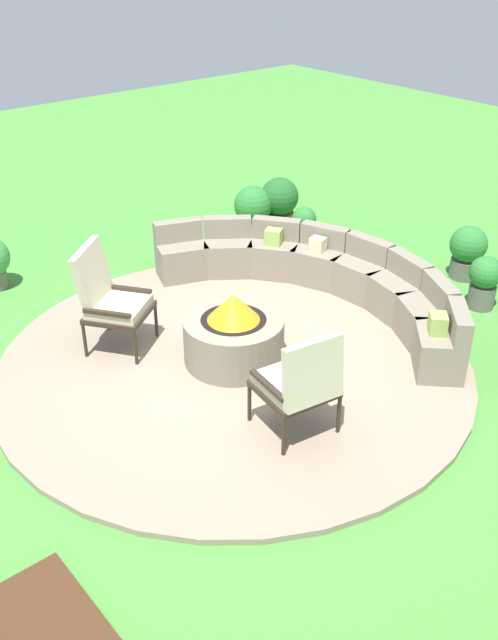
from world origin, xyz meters
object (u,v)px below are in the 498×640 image
object	(u,v)px
potted_plant_4	(304,226)
potted_plant_5	(484,280)
potted_plant_3	(280,202)
potted_plant_0	(468,250)
lounge_chair_front_right	(301,381)
fire_pit	(234,335)
curved_stone_bench	(322,278)
lounge_chair_front_left	(109,297)
potted_plant_1	(253,209)

from	to	relation	value
potted_plant_4	potted_plant_5	size ratio (longest dim) A/B	0.97
potted_plant_3	potted_plant_0	bearing A→B (deg)	15.93
potted_plant_5	lounge_chair_front_right	bearing A→B (deg)	-83.81
fire_pit	curved_stone_bench	bearing A→B (deg)	102.08
potted_plant_3	potted_plant_4	size ratio (longest dim) A/B	1.25
curved_stone_bench	lounge_chair_front_left	distance (m)	2.51
fire_pit	lounge_chair_front_right	bearing A→B (deg)	-12.85
fire_pit	potted_plant_0	distance (m)	3.53
curved_stone_bench	potted_plant_4	size ratio (longest dim) A/B	6.47
potted_plant_4	lounge_chair_front_right	bearing A→B (deg)	-44.31
fire_pit	potted_plant_5	distance (m)	3.12
potted_plant_1	fire_pit	bearing A→B (deg)	-43.46
curved_stone_bench	potted_plant_3	distance (m)	2.32
curved_stone_bench	lounge_chair_front_right	distance (m)	2.50
potted_plant_1	curved_stone_bench	bearing A→B (deg)	-19.48
potted_plant_0	potted_plant_5	xyz separation A→B (m)	(0.60, -0.53, -0.02)
curved_stone_bench	lounge_chair_front_right	bearing A→B (deg)	-49.69
lounge_chair_front_right	potted_plant_1	distance (m)	4.61
lounge_chair_front_right	potted_plant_3	xyz separation A→B (m)	(-3.62, 3.04, -0.17)
curved_stone_bench	potted_plant_1	xyz separation A→B (m)	(-2.15, 0.76, 0.04)
fire_pit	potted_plant_4	xyz separation A→B (m)	(-1.60, 2.51, 0.00)
potted_plant_1	potted_plant_3	xyz separation A→B (m)	(0.14, 0.39, 0.05)
potted_plant_3	potted_plant_5	size ratio (longest dim) A/B	1.22
potted_plant_0	potted_plant_1	bearing A→B (deg)	-157.76
lounge_chair_front_left	curved_stone_bench	bearing A→B (deg)	128.51
curved_stone_bench	lounge_chair_front_right	world-z (taller)	lounge_chair_front_right
potted_plant_0	potted_plant_3	distance (m)	2.78
fire_pit	potted_plant_4	world-z (taller)	fire_pit
fire_pit	curved_stone_bench	size ratio (longest dim) A/B	0.25
fire_pit	curved_stone_bench	world-z (taller)	fire_pit
potted_plant_3	potted_plant_1	bearing A→B (deg)	-109.45
potted_plant_1	potted_plant_5	bearing A→B (deg)	10.36
potted_plant_0	potted_plant_5	bearing A→B (deg)	-41.37
potted_plant_0	potted_plant_3	bearing A→B (deg)	-164.07
lounge_chair_front_left	potted_plant_1	xyz separation A→B (m)	(-1.46, 3.16, -0.25)
potted_plant_0	potted_plant_3	size ratio (longest dim) A/B	0.87
potted_plant_4	potted_plant_0	bearing A→B (deg)	27.68
lounge_chair_front_left	potted_plant_3	size ratio (longest dim) A/B	1.46
curved_stone_bench	potted_plant_0	bearing A→B (deg)	71.11
fire_pit	lounge_chair_front_right	world-z (taller)	lounge_chair_front_right
fire_pit	potted_plant_3	xyz separation A→B (m)	(-2.36, 2.75, 0.07)
fire_pit	lounge_chair_front_left	xyz separation A→B (m)	(-1.04, -0.79, 0.27)
lounge_chair_front_right	potted_plant_3	world-z (taller)	lounge_chair_front_right
lounge_chair_front_right	potted_plant_0	bearing A→B (deg)	22.47
potted_plant_5	potted_plant_3	bearing A→B (deg)	-175.86
lounge_chair_front_left	potted_plant_1	distance (m)	3.49
potted_plant_1	potted_plant_5	world-z (taller)	potted_plant_1
fire_pit	curved_stone_bench	xyz separation A→B (m)	(-0.34, 1.60, -0.02)
potted_plant_0	potted_plant_1	world-z (taller)	potted_plant_1
fire_pit	potted_plant_4	bearing A→B (deg)	122.58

